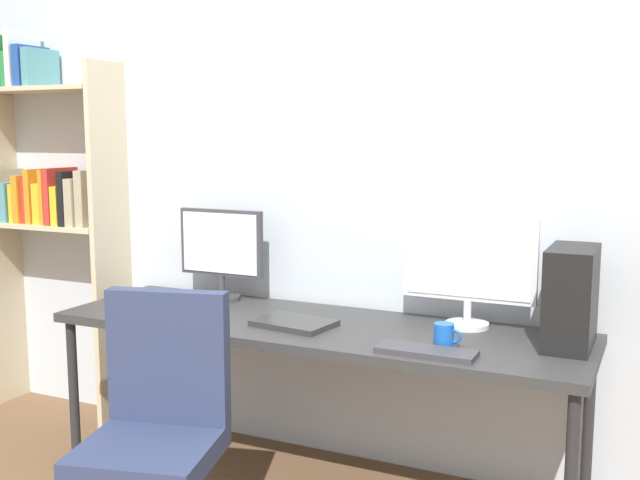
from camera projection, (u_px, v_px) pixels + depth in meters
wall_back at (354, 185)px, 3.46m from camera, size 4.68×0.10×2.60m
desk at (315, 335)px, 3.17m from camera, size 2.28×0.68×0.74m
bookshelf at (46, 187)px, 4.02m from camera, size 0.83×0.28×2.08m
office_chair at (156, 465)px, 2.58m from camera, size 0.54×0.54×0.99m
monitor_left at (221, 250)px, 3.57m from camera, size 0.44×0.18×0.44m
monitor_right at (469, 265)px, 3.06m from camera, size 0.55×0.18×0.47m
pc_tower at (571, 297)px, 2.79m from camera, size 0.17×0.34×0.38m
keyboard_left at (174, 319)px, 3.19m from camera, size 0.35×0.13×0.02m
keyboard_right at (426, 351)px, 2.72m from camera, size 0.36×0.13×0.02m
computer_mouse at (126, 310)px, 3.32m from camera, size 0.06×0.10×0.03m
laptop_closed at (294, 323)px, 3.11m from camera, size 0.35×0.26×0.02m
coffee_mug at (445, 335)px, 2.80m from camera, size 0.11×0.08×0.09m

